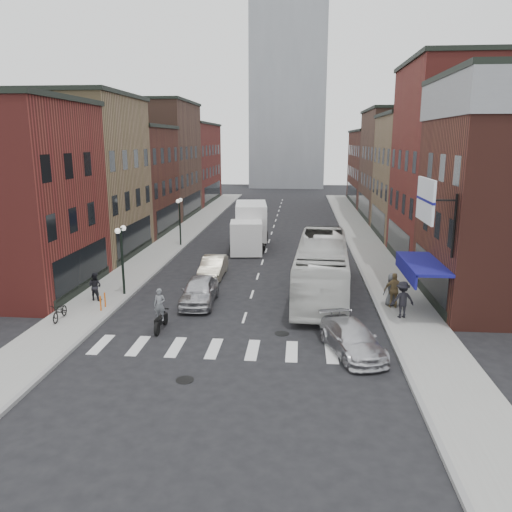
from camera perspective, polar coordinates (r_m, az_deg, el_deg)
The scene contains 31 objects.
ground at distance 24.88m, azimuth -1.58°, elevation -7.85°, with size 160.00×160.00×0.00m, color black.
sidewalk_left at distance 47.29m, azimuth -8.76°, elevation 2.20°, with size 3.00×74.00×0.15m, color gray.
sidewalk_right at distance 46.29m, azimuth 12.15°, elevation 1.82°, with size 3.00×74.00×0.15m, color gray.
curb_left at distance 46.97m, azimuth -6.98°, elevation 2.09°, with size 0.20×74.00×0.16m, color gray.
curb_right at distance 46.14m, azimuth 10.29°, elevation 1.77°, with size 0.20×74.00×0.16m, color gray.
crosswalk_stripes at distance 22.13m, azimuth -2.49°, elevation -10.61°, with size 12.00×2.20×0.01m, color silver.
bldg_left_mid_a at distance 41.19m, azimuth -20.66°, elevation 8.46°, with size 10.30×10.20×12.30m.
bldg_left_mid_b at distance 50.44m, azimuth -15.68°, elevation 8.37°, with size 10.30×10.20×10.30m.
bldg_left_far_a at distance 60.76m, azimuth -12.10°, elevation 10.70°, with size 10.30×12.20×13.30m.
bldg_left_far_b at distance 74.30m, azimuth -8.87°, elevation 10.45°, with size 10.30×16.20×11.30m.
bldg_right_mid_a at distance 39.09m, azimuth 23.70°, elevation 9.46°, with size 10.30×10.20×14.30m.
bldg_right_mid_b at distance 48.75m, azimuth 19.86°, elevation 8.52°, with size 10.30×10.20×11.30m.
bldg_right_far_a at distance 59.42m, azimuth 17.25°, elevation 9.88°, with size 10.30×12.20×12.30m.
bldg_right_far_b at distance 73.21m, azimuth 14.94°, elevation 9.74°, with size 10.30×16.20×10.30m.
awning_blue at distance 27.05m, azimuth 18.16°, elevation -0.96°, with size 1.80×5.00×0.78m.
billboard_sign at distance 24.45m, azimuth 19.00°, elevation 5.91°, with size 1.52×3.00×3.70m.
distant_tower at distance 102.39m, azimuth 3.77°, elevation 22.12°, with size 14.00×14.00×50.00m, color #9399A0.
streetlamp_near at distance 29.52m, azimuth -15.11°, elevation 0.95°, with size 0.32×1.22×4.11m.
streetlamp_far at distance 42.73m, azimuth -8.72°, elevation 4.90°, with size 0.32×1.22×4.11m.
bike_rack at distance 27.76m, azimuth -17.11°, elevation -4.99°, with size 0.08×0.68×0.80m.
box_truck at distance 42.01m, azimuth -0.72°, elevation 3.38°, with size 3.10×8.58×3.64m.
motorcycle_rider at distance 24.28m, azimuth -10.89°, elevation -6.19°, with size 0.60×2.04×2.08m.
transit_bus at distance 29.34m, azimuth 7.54°, elevation -1.27°, with size 2.80×11.99×3.34m, color silver.
sedan_left_near at distance 27.86m, azimuth -6.50°, elevation -3.96°, with size 1.79×4.46×1.52m, color #BAB9BE.
sedan_left_far at distance 33.30m, azimuth -4.90°, elevation -1.23°, with size 1.44×4.13×1.36m, color beige.
curb_car at distance 21.92m, azimuth 10.92°, elevation -9.25°, with size 1.81×4.46×1.30m, color silver.
parked_bicycle at distance 26.80m, azimuth -21.49°, elevation -5.91°, with size 0.58×1.66×0.87m, color black.
ped_left_solo at distance 29.27m, azimuth -17.92°, elevation -3.31°, with size 0.77×0.45×1.59m, color black.
ped_right_a at distance 26.17m, azimuth 16.39°, elevation -4.80°, with size 1.21×0.60×1.88m, color black.
ped_right_b at distance 27.61m, azimuth 15.53°, elevation -3.80°, with size 1.11×0.55×1.89m, color olive.
ped_right_c at distance 27.91m, azimuth 15.24°, elevation -3.72°, with size 0.87×0.57×1.78m, color #55585D.
Camera 1 is at (2.74, -23.08, 8.89)m, focal length 35.00 mm.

